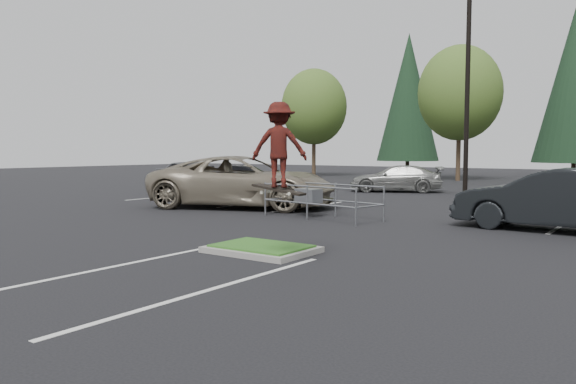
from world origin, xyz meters
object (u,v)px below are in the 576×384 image
Objects in this scene: decid_b at (460,96)px; conif_a at (408,97)px; car_l_grey at (194,176)px; car_r_charc at (554,200)px; cart_corral at (311,196)px; decid_a at (314,109)px; car_l_black at (246,180)px; skateboarder at (279,145)px; car_l_tan at (241,182)px; light_pole at (467,88)px; car_far_silver at (398,179)px.

conif_a reaches higher than decid_b.
decid_b reaches higher than car_l_grey.
conif_a is 38.22m from car_r_charc.
decid_a is at bearing 132.57° from cart_corral.
decid_b reaches higher than car_l_black.
decid_a is 5.17× the size of skateboarder.
skateboarder is 11.18m from car_l_tan.
cart_corral is (3.44, -24.61, -5.34)m from decid_b.
light_pole is at bearing -81.74° from car_l_grey.
decid_b is at bearing -49.83° from conif_a.
car_l_tan is 1.48× the size of car_far_silver.
cart_corral is (-3.07, -6.08, -3.86)m from light_pole.
conif_a is at bearing 68.09° from decid_a.
car_r_charc is (22.51, -22.89, -4.73)m from decid_a.
skateboarder is at bearing -77.12° from decid_b.
conif_a reaches higher than car_l_black.
car_l_black is 15.14m from car_r_charc.
car_r_charc is at bearing -60.62° from conif_a.
light_pole is at bearing -115.08° from skateboarder.
light_pole is at bearing -103.82° from car_l_black.
car_r_charc is (18.50, -32.85, -6.24)m from conif_a.
decid_a is at bearing 19.89° from car_l_grey.
decid_b is 0.74× the size of conif_a.
car_l_tan is (-7.00, -5.00, -3.57)m from light_pole.
skateboarder is 20.05m from car_far_silver.
decid_a is 0.92× the size of decid_b.
car_l_tan is (-0.49, -23.53, -5.05)m from decid_b.
skateboarder is 0.36× the size of car_far_silver.
car_l_black is at bearing -101.84° from decid_b.
decid_a reaches higher than cart_corral.
cart_corral is at bearing -71.46° from conif_a.
conif_a is at bearing 130.17° from decid_b.
conif_a is 34.39m from car_l_tan.
conif_a is at bearing -97.82° from skateboarder.
cart_corral is 0.86× the size of car_far_silver.
skateboarder is 8.91m from car_r_charc.
skateboarder is 0.34× the size of car_l_grey.
car_l_black is at bearing -82.01° from conif_a.
decid_b is (-6.51, 18.53, 1.48)m from light_pole.
skateboarder is at bearing -124.16° from car_l_grey.
decid_b is at bearing -105.29° from skateboarder.
light_pole is 2.00× the size of car_l_black.
conif_a is 24.62m from car_far_silver.
car_l_black reaches higher than car_far_silver.
car_l_grey is at bearing 162.90° from cart_corral.
car_l_grey is 10.70m from car_far_silver.
skateboarder reaches higher than car_l_grey.
car_l_grey is (4.51, -18.53, -4.73)m from decid_a.
conif_a is (-14.50, 28.00, 2.54)m from light_pole.
car_r_charc is 14.42m from car_far_silver.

